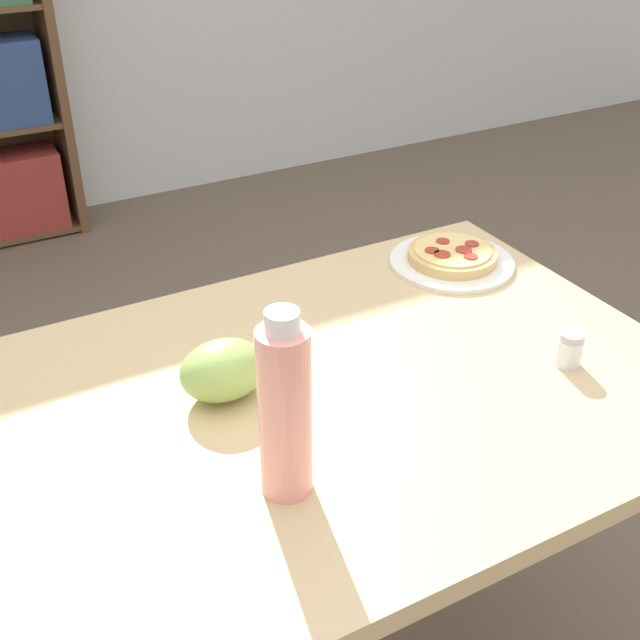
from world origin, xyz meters
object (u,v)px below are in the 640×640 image
Objects in this scene: salt_shaker at (570,349)px; pizza_on_plate at (452,258)px; grape_bunch at (224,370)px; drink_bottle at (285,410)px.

pizza_on_plate is at bearing 83.06° from salt_shaker.
salt_shaker is (-0.04, -0.37, 0.01)m from pizza_on_plate.
pizza_on_plate is 1.77× the size of grape_bunch.
grape_bunch is 0.24m from drink_bottle.
grape_bunch reaches higher than pizza_on_plate.
drink_bottle is 0.53m from salt_shaker.
drink_bottle is 4.53× the size of salt_shaker.
pizza_on_plate is 4.14× the size of salt_shaker.
pizza_on_plate is 0.37m from salt_shaker.
pizza_on_plate is at bearing 35.58° from drink_bottle.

